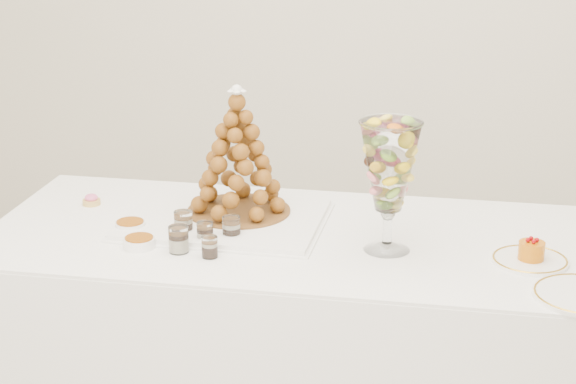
# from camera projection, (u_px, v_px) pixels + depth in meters

# --- Properties ---
(buffet_table) EXTENTS (2.14, 0.97, 0.79)m
(buffet_table) POSITION_uv_depth(u_px,v_px,m) (329.00, 355.00, 3.00)
(buffet_table) COLOR white
(buffet_table) RESTS_ON ground
(lace_tray) EXTENTS (0.62, 0.47, 0.02)m
(lace_tray) POSITION_uv_depth(u_px,v_px,m) (223.00, 220.00, 2.98)
(lace_tray) COLOR white
(lace_tray) RESTS_ON buffet_table
(macaron_vase) EXTENTS (0.17, 0.17, 0.38)m
(macaron_vase) POSITION_uv_depth(u_px,v_px,m) (390.00, 168.00, 2.69)
(macaron_vase) COLOR white
(macaron_vase) RESTS_ON buffet_table
(cake_plate) EXTENTS (0.21, 0.21, 0.01)m
(cake_plate) POSITION_uv_depth(u_px,v_px,m) (530.00, 260.00, 2.69)
(cake_plate) COLOR white
(cake_plate) RESTS_ON buffet_table
(pink_tart) EXTENTS (0.06, 0.06, 0.04)m
(pink_tart) POSITION_uv_depth(u_px,v_px,m) (91.00, 200.00, 3.14)
(pink_tart) COLOR tan
(pink_tart) RESTS_ON buffet_table
(verrine_a) EXTENTS (0.06, 0.06, 0.08)m
(verrine_a) POSITION_uv_depth(u_px,v_px,m) (183.00, 223.00, 2.87)
(verrine_a) COLOR white
(verrine_a) RESTS_ON buffet_table
(verrine_b) EXTENTS (0.06, 0.06, 0.07)m
(verrine_b) POSITION_uv_depth(u_px,v_px,m) (205.00, 233.00, 2.81)
(verrine_b) COLOR white
(verrine_b) RESTS_ON buffet_table
(verrine_c) EXTENTS (0.07, 0.07, 0.07)m
(verrine_c) POSITION_uv_depth(u_px,v_px,m) (231.00, 228.00, 2.83)
(verrine_c) COLOR white
(verrine_c) RESTS_ON buffet_table
(verrine_d) EXTENTS (0.07, 0.07, 0.08)m
(verrine_d) POSITION_uv_depth(u_px,v_px,m) (179.00, 239.00, 2.75)
(verrine_d) COLOR white
(verrine_d) RESTS_ON buffet_table
(verrine_e) EXTENTS (0.05, 0.05, 0.06)m
(verrine_e) POSITION_uv_depth(u_px,v_px,m) (210.00, 247.00, 2.71)
(verrine_e) COLOR white
(verrine_e) RESTS_ON buffet_table
(ramekin_back) EXTENTS (0.09, 0.09, 0.03)m
(ramekin_back) POSITION_uv_depth(u_px,v_px,m) (130.00, 227.00, 2.91)
(ramekin_back) COLOR white
(ramekin_back) RESTS_ON buffet_table
(ramekin_front) EXTENTS (0.09, 0.09, 0.03)m
(ramekin_front) POSITION_uv_depth(u_px,v_px,m) (139.00, 243.00, 2.79)
(ramekin_front) COLOR white
(ramekin_front) RESTS_ON buffet_table
(croquembouche) EXTENTS (0.33, 0.33, 0.40)m
(croquembouche) POSITION_uv_depth(u_px,v_px,m) (238.00, 151.00, 2.96)
(croquembouche) COLOR brown
(croquembouche) RESTS_ON lace_tray
(mousse_cake) EXTENTS (0.07, 0.07, 0.06)m
(mousse_cake) POSITION_uv_depth(u_px,v_px,m) (531.00, 250.00, 2.67)
(mousse_cake) COLOR #C76609
(mousse_cake) RESTS_ON cake_plate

